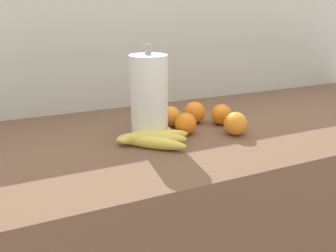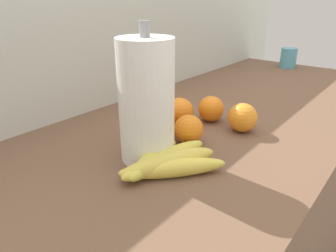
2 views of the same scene
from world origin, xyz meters
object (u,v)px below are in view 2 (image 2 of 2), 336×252
Objects in this scene: orange_right at (158,124)px; orange_far_right at (179,112)px; orange_center at (211,109)px; orange_back_left at (243,118)px; mug at (288,58)px; paper_towel_roll at (147,101)px; banana_bunch at (166,162)px; orange_front at (189,129)px.

orange_far_right is at bearing 3.13° from orange_right.
orange_far_right is at bearing 147.91° from orange_center.
orange_center is 0.10m from orange_back_left.
mug is at bearing 5.30° from orange_center.
orange_back_left is at bearing -65.15° from orange_far_right.
orange_center is 0.82m from mug.
banana_bunch is at bearing -106.61° from paper_towel_roll.
orange_back_left is (0.14, -0.07, 0.00)m from orange_front.
banana_bunch is 1.12m from mug.
orange_front is (0.13, 0.04, 0.02)m from banana_bunch.
orange_center is 0.94× the size of orange_far_right.
orange_back_left is 0.98× the size of orange_far_right.
paper_towel_roll is at bearing 73.39° from banana_bunch.
paper_towel_roll reaches higher than orange_front.
orange_back_left is at bearing -20.31° from paper_towel_roll.
orange_far_right is at bearing 48.29° from orange_front.
mug is (1.00, 0.03, 0.01)m from orange_right.
paper_towel_roll is 3.06× the size of mug.
orange_center is 1.02× the size of orange_front.
orange_front is at bearing -131.71° from orange_far_right.
orange_back_left is at bearing -41.37° from orange_right.
orange_front is 0.76× the size of mug.
orange_center is 0.96× the size of orange_back_left.
banana_bunch is at bearing 174.28° from orange_back_left.
orange_front is at bearing -173.56° from mug.
orange_center reaches higher than orange_front.
paper_towel_roll is (0.02, 0.07, 0.11)m from banana_bunch.
banana_bunch is 0.28m from orange_back_left.
orange_right is 0.14m from paper_towel_roll.
paper_towel_roll is (-0.11, 0.03, 0.09)m from orange_front.
orange_front is at bearing -167.55° from orange_center.
orange_far_right is 0.27× the size of paper_towel_roll.
orange_center is 0.28m from paper_towel_roll.
orange_back_left is at bearing -168.04° from mug.
banana_bunch is 2.41× the size of mug.
orange_center is 0.18m from orange_right.
orange_back_left is 0.26× the size of paper_towel_roll.
orange_right reaches higher than orange_front.
orange_back_left is (0.27, -0.03, 0.02)m from banana_bunch.
orange_far_right reaches higher than orange_center.
orange_far_right reaches higher than orange_back_left.
orange_right is at bearing -178.17° from mug.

